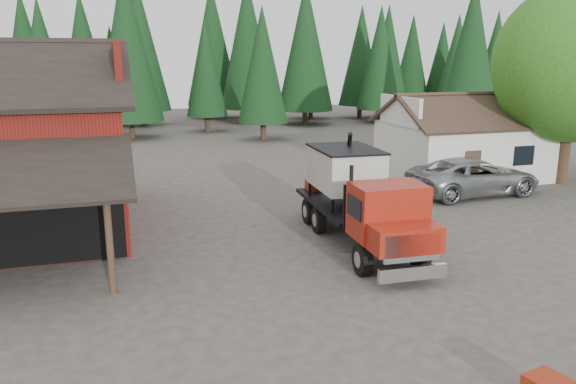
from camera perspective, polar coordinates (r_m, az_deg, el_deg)
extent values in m
plane|color=#433B35|center=(15.77, 3.86, -10.76)|extent=(120.00, 120.00, 0.00)
cube|color=maroon|center=(23.40, -16.91, 11.81)|extent=(0.25, 7.00, 2.00)
cylinder|color=#382619|center=(16.32, -17.65, -5.26)|extent=(0.20, 0.20, 2.80)
cube|color=silver|center=(32.44, 17.39, 4.12)|extent=(8.00, 6.00, 3.00)
cube|color=#38281E|center=(30.95, 19.25, 7.76)|extent=(8.60, 3.42, 1.80)
cube|color=#38281E|center=(33.41, 16.22, 8.35)|extent=(8.60, 3.42, 1.80)
cube|color=silver|center=(30.09, 11.32, 8.10)|extent=(0.20, 4.20, 1.50)
cube|color=silver|center=(34.59, 23.20, 7.96)|extent=(0.20, 4.20, 1.50)
cube|color=#38281E|center=(29.24, 18.19, 2.08)|extent=(0.90, 0.06, 2.00)
cube|color=black|center=(30.95, 22.84, 3.43)|extent=(1.20, 0.06, 1.00)
cylinder|color=#382619|center=(32.61, 26.21, 3.56)|extent=(0.60, 0.60, 3.20)
sphere|color=#2B6016|center=(32.25, 27.07, 11.62)|extent=(8.00, 8.00, 8.00)
sphere|color=#2B6016|center=(32.07, 24.28, 9.75)|extent=(4.40, 4.40, 4.40)
cylinder|color=#382619|center=(45.18, -2.54, 6.34)|extent=(0.44, 0.44, 1.60)
cone|color=#103217|center=(44.82, -2.61, 12.82)|extent=(3.96, 3.96, 9.00)
cylinder|color=#382619|center=(48.20, 17.58, 6.18)|extent=(0.44, 0.44, 1.60)
cone|color=#103217|center=(47.87, 18.12, 13.43)|extent=(4.84, 4.84, 11.00)
cylinder|color=#382619|center=(47.75, -15.55, 6.25)|extent=(0.44, 0.44, 1.60)
cone|color=#103217|center=(47.42, -16.07, 14.18)|extent=(5.28, 5.28, 12.00)
cylinder|color=black|center=(17.31, 7.57, -6.80)|extent=(0.36, 1.01, 1.00)
cylinder|color=black|center=(18.09, 13.21, -6.14)|extent=(0.36, 1.01, 1.00)
cylinder|color=black|center=(21.19, 3.13, -2.86)|extent=(0.36, 1.01, 1.00)
cylinder|color=black|center=(21.83, 7.91, -2.47)|extent=(0.36, 1.01, 1.00)
cylinder|color=black|center=(22.36, 2.14, -1.97)|extent=(0.36, 1.01, 1.00)
cylinder|color=black|center=(22.97, 6.70, -1.63)|extent=(0.36, 1.01, 1.00)
cube|color=black|center=(20.09, 7.01, -2.79)|extent=(1.31, 7.85, 0.36)
cube|color=silver|center=(16.50, 12.54, -8.05)|extent=(2.09, 0.25, 0.41)
cube|color=silver|center=(16.32, 12.52, -5.57)|extent=(1.73, 0.16, 0.82)
cube|color=maroon|center=(16.74, 11.70, -4.55)|extent=(2.09, 1.26, 0.77)
cube|color=maroon|center=(17.62, 10.09, -1.86)|extent=(2.24, 1.63, 1.68)
cube|color=black|center=(16.91, 11.15, -1.60)|extent=(1.91, 0.15, 0.82)
cylinder|color=black|center=(17.87, 6.42, 0.14)|extent=(0.13, 0.13, 1.64)
cube|color=black|center=(18.43, 8.91, -1.28)|extent=(2.23, 0.20, 1.45)
cube|color=black|center=(21.17, 5.76, -1.22)|extent=(2.53, 5.36, 0.15)
cube|color=beige|center=(20.87, 5.85, 2.36)|extent=(2.21, 3.08, 1.45)
cone|color=beige|center=(21.06, 5.79, -0.07)|extent=(2.08, 2.08, 0.64)
cube|color=black|center=(20.74, 5.90, 4.38)|extent=(2.30, 3.17, 0.07)
cylinder|color=black|center=(22.24, 6.02, 2.81)|extent=(0.75, 1.97, 2.77)
cube|color=maroon|center=(22.94, 2.61, 0.65)|extent=(0.57, 0.75, 0.41)
cylinder|color=silver|center=(18.88, 12.10, -4.36)|extent=(0.54, 0.93, 0.51)
imported|color=#96999D|center=(28.39, 18.37, 1.51)|extent=(6.54, 3.26, 1.78)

